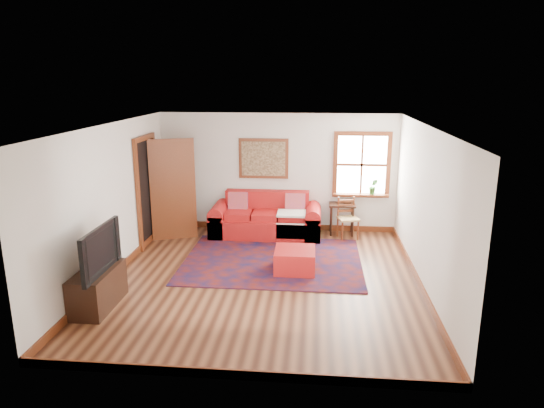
# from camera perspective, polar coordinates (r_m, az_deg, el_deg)

# --- Properties ---
(ground) EXTENTS (5.50, 5.50, 0.00)m
(ground) POSITION_cam_1_polar(r_m,az_deg,el_deg) (8.04, -0.98, -8.83)
(ground) COLOR #3C1C10
(ground) RESTS_ON ground
(room_envelope) EXTENTS (5.04, 5.54, 2.52)m
(room_envelope) POSITION_cam_1_polar(r_m,az_deg,el_deg) (7.55, -1.02, 2.78)
(room_envelope) COLOR silver
(room_envelope) RESTS_ON ground
(window) EXTENTS (1.18, 0.20, 1.38)m
(window) POSITION_cam_1_polar(r_m,az_deg,el_deg) (10.26, 10.66, 3.78)
(window) COLOR white
(window) RESTS_ON ground
(doorway) EXTENTS (0.89, 1.08, 2.14)m
(doorway) POSITION_cam_1_polar(r_m,az_deg,el_deg) (9.84, -12.71, 1.76)
(doorway) COLOR black
(doorway) RESTS_ON ground
(framed_artwork) EXTENTS (1.05, 0.07, 0.85)m
(framed_artwork) POSITION_cam_1_polar(r_m,az_deg,el_deg) (10.24, -1.01, 5.36)
(framed_artwork) COLOR brown
(framed_artwork) RESTS_ON ground
(persian_rug) EXTENTS (3.17, 2.54, 0.02)m
(persian_rug) POSITION_cam_1_polar(r_m,az_deg,el_deg) (8.79, 0.08, -6.65)
(persian_rug) COLOR #57120C
(persian_rug) RESTS_ON ground
(red_leather_sofa) EXTENTS (2.27, 0.94, 0.89)m
(red_leather_sofa) POSITION_cam_1_polar(r_m,az_deg,el_deg) (10.12, -0.69, -2.05)
(red_leather_sofa) COLOR #B01616
(red_leather_sofa) RESTS_ON ground
(red_ottoman) EXTENTS (0.69, 0.69, 0.39)m
(red_ottoman) POSITION_cam_1_polar(r_m,az_deg,el_deg) (8.30, 2.71, -6.63)
(red_ottoman) COLOR #B01616
(red_ottoman) RESTS_ON ground
(side_table) EXTENTS (0.54, 0.41, 0.65)m
(side_table) POSITION_cam_1_polar(r_m,az_deg,el_deg) (10.23, 8.24, -0.63)
(side_table) COLOR black
(side_table) RESTS_ON ground
(ladder_back_chair) EXTENTS (0.48, 0.46, 0.84)m
(ladder_back_chair) POSITION_cam_1_polar(r_m,az_deg,el_deg) (10.02, 8.86, -1.47)
(ladder_back_chair) COLOR tan
(ladder_back_chair) RESTS_ON ground
(media_cabinet) EXTENTS (0.46, 1.02, 0.56)m
(media_cabinet) POSITION_cam_1_polar(r_m,az_deg,el_deg) (7.46, -19.80, -9.34)
(media_cabinet) COLOR black
(media_cabinet) RESTS_ON ground
(television) EXTENTS (0.15, 1.16, 0.67)m
(television) POSITION_cam_1_polar(r_m,az_deg,el_deg) (7.17, -20.31, -5.07)
(television) COLOR black
(television) RESTS_ON media_cabinet
(candle_hurricane) EXTENTS (0.12, 0.12, 0.18)m
(candle_hurricane) POSITION_cam_1_polar(r_m,az_deg,el_deg) (7.61, -18.56, -5.78)
(candle_hurricane) COLOR silver
(candle_hurricane) RESTS_ON media_cabinet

